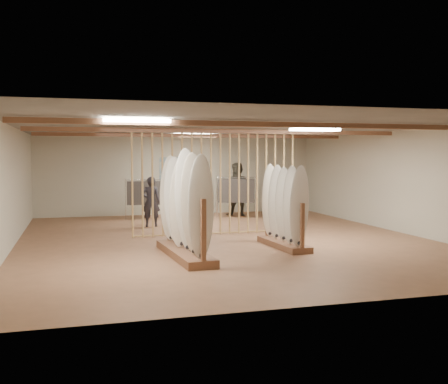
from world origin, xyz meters
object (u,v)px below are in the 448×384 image
object	(u,v)px
rack_right	(284,220)
shopper_b	(238,186)
rack_left	(184,221)
clothing_rack_a	(145,193)
clothing_rack_b	(236,191)
shopper_a	(151,198)

from	to	relation	value
rack_right	shopper_b	world-z (taller)	shopper_b
rack_left	shopper_b	world-z (taller)	rack_left
clothing_rack_a	shopper_b	xyz separation A→B (m)	(3.24, 0.04, 0.17)
clothing_rack_a	clothing_rack_b	bearing A→B (deg)	0.08
rack_left	shopper_b	bearing A→B (deg)	60.11
rack_left	clothing_rack_b	size ratio (longest dim) A/B	1.94
rack_left	shopper_b	distance (m)	7.45
rack_left	shopper_b	size ratio (longest dim) A/B	1.31
rack_left	shopper_a	xyz separation A→B (m)	(-0.02, 4.87, 0.09)
rack_right	clothing_rack_a	xyz separation A→B (m)	(-2.40, 6.13, 0.26)
clothing_rack_b	shopper_b	world-z (taller)	shopper_b
shopper_b	clothing_rack_a	bearing A→B (deg)	-141.55
clothing_rack_b	shopper_a	bearing A→B (deg)	-135.27
rack_left	rack_right	bearing A→B (deg)	8.17
rack_right	shopper_b	bearing A→B (deg)	78.77
shopper_a	shopper_b	bearing A→B (deg)	-143.95
rack_left	clothing_rack_a	bearing A→B (deg)	85.92
rack_left	shopper_a	world-z (taller)	rack_left
rack_left	clothing_rack_b	bearing A→B (deg)	60.18
shopper_a	shopper_b	distance (m)	3.77
clothing_rack_a	clothing_rack_b	distance (m)	3.09
rack_left	shopper_a	distance (m)	4.87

